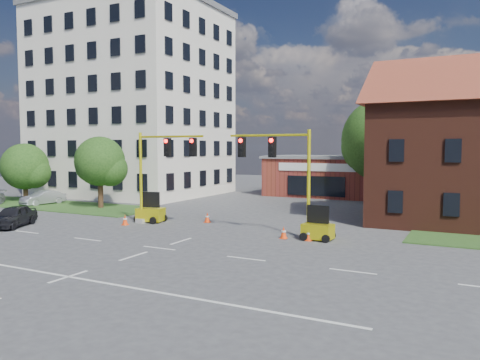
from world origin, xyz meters
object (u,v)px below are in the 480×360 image
at_px(pickup_white, 407,210).
at_px(sedan_dark, 13,216).
at_px(signal_mast_west, 160,166).
at_px(trailer_west, 151,213).
at_px(signal_mast_east, 282,169).
at_px(trailer_east, 318,230).

relative_size(pickup_white, sedan_dark, 1.37).
xyz_separation_m(signal_mast_west, trailer_west, (-1.30, 0.58, -3.29)).
bearing_deg(sedan_dark, signal_mast_west, 7.58).
distance_m(signal_mast_east, trailer_east, 4.05).
distance_m(signal_mast_west, signal_mast_east, 8.71).
relative_size(signal_mast_east, sedan_dark, 1.52).
height_order(trailer_west, pickup_white, trailer_west).
height_order(signal_mast_east, pickup_white, signal_mast_east).
xyz_separation_m(trailer_west, trailer_east, (12.30, -0.81, -0.05)).
relative_size(signal_mast_east, trailer_west, 3.07).
height_order(signal_mast_west, trailer_east, signal_mast_west).
height_order(trailer_west, trailer_east, trailer_west).
bearing_deg(trailer_east, signal_mast_east, 178.22).
xyz_separation_m(trailer_east, pickup_white, (3.51, 9.32, 0.19)).
distance_m(trailer_east, pickup_white, 9.96).
height_order(signal_mast_west, signal_mast_east, same).
xyz_separation_m(signal_mast_east, trailer_east, (2.29, -0.23, -3.34)).
distance_m(signal_mast_west, pickup_white, 17.41).
xyz_separation_m(signal_mast_west, trailer_east, (11.00, -0.23, -3.34)).
xyz_separation_m(signal_mast_east, sedan_dark, (-16.82, -5.06, -3.23)).
height_order(trailer_east, pickup_white, trailer_east).
xyz_separation_m(signal_mast_west, pickup_white, (14.51, 9.09, -3.14)).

